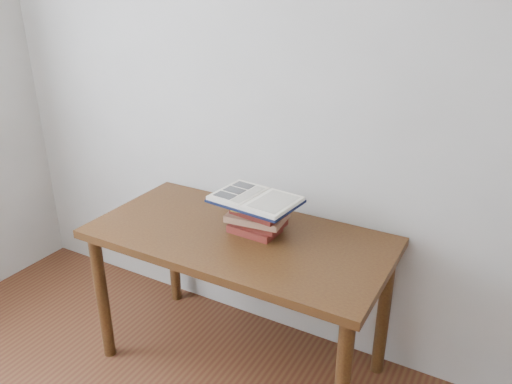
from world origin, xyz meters
The scene contains 3 objects.
desk centered at (-0.03, 1.38, 0.63)m, with size 1.36×0.68×0.73m.
book_stack centered at (0.04, 1.44, 0.81)m, with size 0.27×0.20×0.15m.
open_book centered at (0.03, 1.43, 0.90)m, with size 0.39×0.29×0.03m.
Camera 1 is at (1.01, -0.32, 1.79)m, focal length 35.00 mm.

